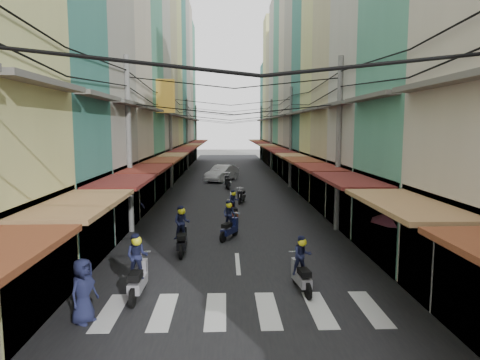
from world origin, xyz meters
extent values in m
plane|color=slate|center=(0.00, 0.00, 0.00)|extent=(160.00, 160.00, 0.00)
cube|color=black|center=(0.00, 20.00, 0.01)|extent=(10.00, 80.00, 0.02)
cube|color=gray|center=(-6.50, 20.00, 0.03)|extent=(3.00, 80.00, 0.06)
cube|color=gray|center=(6.50, 20.00, 0.03)|extent=(3.00, 80.00, 0.06)
cube|color=silver|center=(-3.50, -6.00, 0.03)|extent=(0.55, 2.40, 0.01)
cube|color=silver|center=(-2.10, -6.00, 0.03)|extent=(0.55, 2.40, 0.01)
cube|color=silver|center=(-0.70, -6.00, 0.03)|extent=(0.55, 2.40, 0.01)
cube|color=silver|center=(0.70, -6.00, 0.03)|extent=(0.55, 2.40, 0.01)
cube|color=silver|center=(2.10, -6.00, 0.03)|extent=(0.55, 2.40, 0.01)
cube|color=silver|center=(3.50, -6.00, 0.03)|extent=(0.55, 2.40, 0.01)
cube|color=black|center=(-5.60, -6.27, 1.60)|extent=(1.20, 4.52, 3.20)
cube|color=#997045|center=(-4.10, -6.27, 3.00)|extent=(1.80, 4.33, 0.12)
cube|color=#595651|center=(-4.75, -6.27, 6.00)|extent=(0.50, 4.23, 0.15)
cube|color=black|center=(-5.60, -1.76, 1.60)|extent=(1.20, 4.13, 3.20)
cube|color=maroon|center=(-4.10, -1.76, 3.00)|extent=(1.80, 3.96, 0.12)
cube|color=#595651|center=(-4.75, -1.76, 6.00)|extent=(0.50, 3.87, 0.15)
cube|color=#A29E94|center=(-8.00, 2.96, 10.47)|extent=(6.00, 5.14, 20.93)
cube|color=black|center=(-5.60, 2.96, 1.60)|extent=(1.20, 4.94, 3.20)
cube|color=maroon|center=(-4.10, 2.96, 3.00)|extent=(1.80, 4.73, 0.12)
cube|color=#595651|center=(-4.75, 2.96, 6.00)|extent=(0.50, 4.63, 0.15)
cube|color=beige|center=(-8.00, 8.00, 8.72)|extent=(6.00, 4.95, 17.43)
cube|color=black|center=(-5.60, 8.00, 1.60)|extent=(1.20, 4.75, 3.20)
cube|color=brown|center=(-4.10, 8.00, 3.00)|extent=(1.80, 4.56, 0.12)
cube|color=#595651|center=(-4.75, 8.00, 6.00)|extent=(0.50, 4.46, 0.15)
cube|color=#52A084|center=(-8.00, 12.98, 8.16)|extent=(6.00, 4.99, 16.32)
cube|color=black|center=(-5.60, 12.98, 1.60)|extent=(1.20, 4.80, 3.20)
cube|color=#997045|center=(-4.10, 12.98, 3.00)|extent=(1.80, 4.60, 0.12)
cube|color=#595651|center=(-4.75, 12.98, 6.00)|extent=(0.50, 4.50, 0.15)
cube|color=beige|center=(-8.00, 17.80, 11.44)|extent=(6.00, 4.65, 22.87)
cube|color=black|center=(-5.60, 17.80, 1.60)|extent=(1.20, 4.46, 3.20)
cube|color=maroon|center=(-4.10, 17.80, 3.00)|extent=(1.80, 4.27, 0.12)
cube|color=#595651|center=(-4.75, 17.80, 6.00)|extent=(0.50, 4.18, 0.15)
cube|color=#BEB486|center=(-8.00, 22.57, 10.29)|extent=(6.00, 4.89, 20.58)
cube|color=black|center=(-5.60, 22.57, 1.60)|extent=(1.20, 4.70, 3.20)
cube|color=maroon|center=(-4.10, 22.57, 3.00)|extent=(1.80, 4.50, 0.12)
cube|color=#595651|center=(-4.75, 22.57, 6.00)|extent=(0.50, 4.40, 0.15)
cube|color=#D5D585|center=(-8.00, 27.27, 9.22)|extent=(6.00, 4.52, 18.44)
cube|color=black|center=(-5.60, 27.27, 1.60)|extent=(1.20, 4.34, 3.20)
cube|color=brown|center=(-4.10, 27.27, 3.00)|extent=(1.80, 4.16, 0.12)
cube|color=#595651|center=(-4.75, 27.27, 6.00)|extent=(0.50, 4.07, 0.15)
cube|color=teal|center=(-8.00, 32.13, 10.31)|extent=(6.00, 5.20, 20.63)
cube|color=black|center=(-5.60, 32.13, 1.60)|extent=(1.20, 4.99, 3.20)
cube|color=#997045|center=(-4.10, 32.13, 3.00)|extent=(1.80, 4.78, 0.12)
cube|color=#595651|center=(-4.75, 32.13, 6.00)|extent=(0.50, 4.68, 0.15)
cube|color=#A29E94|center=(-8.00, 37.20, 11.85)|extent=(6.00, 4.94, 23.70)
cube|color=black|center=(-5.60, 37.20, 1.60)|extent=(1.20, 4.74, 3.20)
cube|color=maroon|center=(-4.10, 37.20, 3.00)|extent=(1.80, 4.55, 0.12)
cube|color=#595651|center=(-4.75, 37.20, 6.00)|extent=(0.50, 4.45, 0.15)
cube|color=beige|center=(-8.00, 42.14, 10.56)|extent=(6.00, 4.96, 21.12)
cube|color=black|center=(-5.60, 42.14, 1.60)|extent=(1.20, 4.76, 3.20)
cube|color=maroon|center=(-4.10, 42.14, 3.00)|extent=(1.80, 4.56, 0.12)
cube|color=#595651|center=(-4.75, 42.14, 6.00)|extent=(0.50, 4.46, 0.15)
cube|color=#52A084|center=(-8.00, 47.14, 9.95)|extent=(6.00, 5.04, 19.90)
cube|color=black|center=(-5.60, 47.14, 1.60)|extent=(1.20, 4.84, 3.20)
cube|color=brown|center=(-4.10, 47.14, 3.00)|extent=(1.80, 4.64, 0.12)
cube|color=#595651|center=(-4.75, 47.14, 6.00)|extent=(0.50, 4.54, 0.15)
cube|color=#513D12|center=(-4.40, 12.00, 7.00)|extent=(1.20, 0.40, 2.20)
cube|color=black|center=(5.60, -6.55, 1.60)|extent=(1.20, 4.78, 3.20)
cube|color=#997045|center=(4.10, -6.55, 3.00)|extent=(1.80, 4.58, 0.12)
cube|color=#595651|center=(4.75, -6.55, 6.00)|extent=(0.50, 4.48, 0.15)
cube|color=#52A084|center=(8.00, -1.55, 7.54)|extent=(6.00, 5.03, 15.08)
cube|color=black|center=(5.60, -1.55, 1.60)|extent=(1.20, 4.83, 3.20)
cube|color=maroon|center=(4.10, -1.55, 3.00)|extent=(1.80, 4.63, 0.12)
cube|color=#595651|center=(4.75, -1.55, 6.00)|extent=(0.50, 4.53, 0.15)
cube|color=black|center=(5.60, 3.36, 1.60)|extent=(1.20, 4.60, 3.20)
cube|color=maroon|center=(4.10, 3.36, 3.00)|extent=(1.80, 4.41, 0.12)
cube|color=#595651|center=(4.75, 3.36, 6.00)|extent=(0.50, 4.31, 0.15)
cube|color=#BEB486|center=(8.00, 8.02, 10.37)|extent=(6.00, 4.52, 20.74)
cube|color=black|center=(5.60, 8.02, 1.60)|extent=(1.20, 4.34, 3.20)
cube|color=brown|center=(4.10, 8.02, 3.00)|extent=(1.80, 4.16, 0.12)
cube|color=#595651|center=(4.75, 8.02, 6.00)|extent=(0.50, 4.07, 0.15)
cube|color=#D5D585|center=(8.00, 12.34, 7.06)|extent=(6.00, 4.12, 14.13)
cube|color=black|center=(5.60, 12.34, 1.60)|extent=(1.20, 3.96, 3.20)
cube|color=#997045|center=(4.10, 12.34, 3.00)|extent=(1.80, 3.79, 0.12)
cube|color=#595651|center=(4.75, 12.34, 6.00)|extent=(0.50, 3.71, 0.15)
cube|color=teal|center=(8.00, 16.61, 8.84)|extent=(6.00, 4.40, 17.68)
cube|color=black|center=(5.60, 16.61, 1.60)|extent=(1.20, 4.23, 3.20)
cube|color=maroon|center=(4.10, 16.61, 3.00)|extent=(1.80, 4.05, 0.12)
cube|color=#595651|center=(4.75, 16.61, 6.00)|extent=(0.50, 3.96, 0.15)
cube|color=#A29E94|center=(8.00, 21.13, 11.30)|extent=(6.00, 4.64, 22.59)
cube|color=black|center=(5.60, 21.13, 1.60)|extent=(1.20, 4.45, 3.20)
cube|color=maroon|center=(4.10, 21.13, 3.00)|extent=(1.80, 4.26, 0.12)
cube|color=#595651|center=(4.75, 21.13, 6.00)|extent=(0.50, 4.17, 0.15)
cube|color=beige|center=(8.00, 25.45, 10.63)|extent=(6.00, 4.00, 21.25)
cube|color=black|center=(5.60, 25.45, 1.60)|extent=(1.20, 3.84, 3.20)
cube|color=brown|center=(4.10, 25.45, 3.00)|extent=(1.80, 3.68, 0.12)
cube|color=#595651|center=(4.75, 25.45, 6.00)|extent=(0.50, 3.60, 0.15)
cube|color=#52A084|center=(8.00, 29.95, 11.16)|extent=(6.00, 5.01, 22.33)
cube|color=black|center=(5.60, 29.95, 1.60)|extent=(1.20, 4.81, 3.20)
cube|color=#997045|center=(4.10, 29.95, 3.00)|extent=(1.80, 4.61, 0.12)
cube|color=#595651|center=(4.75, 29.95, 6.00)|extent=(0.50, 4.51, 0.15)
cube|color=beige|center=(8.00, 34.96, 9.86)|extent=(6.00, 5.00, 19.71)
cube|color=black|center=(5.60, 34.96, 1.60)|extent=(1.20, 4.80, 3.20)
cube|color=maroon|center=(4.10, 34.96, 3.00)|extent=(1.80, 4.60, 0.12)
cube|color=#595651|center=(4.75, 34.96, 6.00)|extent=(0.50, 4.50, 0.15)
cube|color=#BEB486|center=(8.00, 39.61, 8.43)|extent=(6.00, 4.32, 16.86)
cube|color=black|center=(5.60, 39.61, 1.60)|extent=(1.20, 4.15, 3.20)
cube|color=maroon|center=(4.10, 39.61, 3.00)|extent=(1.80, 3.97, 0.12)
cube|color=#595651|center=(4.75, 39.61, 6.00)|extent=(0.50, 3.89, 0.15)
cube|color=#D5D585|center=(8.00, 43.94, 9.98)|extent=(6.00, 4.33, 19.96)
cube|color=black|center=(5.60, 43.94, 1.60)|extent=(1.20, 4.16, 3.20)
cube|color=brown|center=(4.10, 43.94, 3.00)|extent=(1.80, 3.99, 0.12)
cube|color=#595651|center=(4.75, 43.94, 6.00)|extent=(0.50, 3.90, 0.15)
cube|color=teal|center=(8.00, 48.54, 7.17)|extent=(6.00, 4.88, 14.34)
cube|color=black|center=(5.60, 48.54, 1.60)|extent=(1.20, 4.68, 3.20)
cube|color=#997045|center=(4.10, 48.54, 3.00)|extent=(1.80, 4.49, 0.12)
cube|color=#595651|center=(4.75, 48.54, 6.00)|extent=(0.50, 4.39, 0.15)
cylinder|color=gray|center=(-4.90, 3.00, 4.10)|extent=(0.26, 0.26, 8.20)
cylinder|color=gray|center=(4.90, 3.00, 4.10)|extent=(0.26, 0.26, 8.20)
cylinder|color=gray|center=(-4.90, 18.00, 4.10)|extent=(0.26, 0.26, 8.20)
cylinder|color=gray|center=(4.90, 18.00, 4.10)|extent=(0.26, 0.26, 8.20)
cylinder|color=gray|center=(-4.90, 33.00, 4.10)|extent=(0.26, 0.26, 8.20)
cylinder|color=gray|center=(4.90, 33.00, 4.10)|extent=(0.26, 0.26, 8.20)
cylinder|color=gray|center=(-4.90, 48.00, 4.10)|extent=(0.26, 0.26, 8.20)
cylinder|color=gray|center=(4.90, 48.00, 4.10)|extent=(0.26, 0.26, 8.20)
imported|color=silver|center=(-0.77, 22.13, 0.00)|extent=(5.58, 4.01, 1.84)
imported|color=black|center=(6.47, -1.81, 0.00)|extent=(1.71, 1.00, 1.11)
cylinder|color=black|center=(-2.13, 0.00, 0.27)|extent=(0.10, 0.55, 0.55)
cylinder|color=black|center=(-2.13, -1.36, 0.27)|extent=(0.10, 0.55, 0.55)
cube|color=black|center=(-2.13, -0.68, 0.44)|extent=(0.36, 1.21, 0.29)
cube|color=black|center=(-2.13, -0.94, 0.75)|extent=(0.34, 0.58, 0.19)
cube|color=black|center=(-2.13, -0.10, 0.68)|extent=(0.31, 0.29, 0.58)
imported|color=#1C2042|center=(-2.13, -0.68, 0.58)|extent=(0.55, 0.39, 1.39)
sphere|color=yellow|center=(-2.13, -0.68, 1.63)|extent=(0.29, 0.29, 0.29)
cylinder|color=black|center=(1.85, -4.07, 0.25)|extent=(0.09, 0.49, 0.49)
cylinder|color=black|center=(1.85, -5.30, 0.25)|extent=(0.09, 0.49, 0.49)
cube|color=#97959D|center=(1.85, -4.69, 0.40)|extent=(0.32, 1.09, 0.26)
cube|color=black|center=(1.85, -4.92, 0.68)|extent=(0.30, 0.52, 0.17)
cube|color=#97959D|center=(1.85, -4.17, 0.61)|extent=(0.28, 0.26, 0.52)
imported|color=#1C2042|center=(1.85, -4.69, 0.52)|extent=(0.50, 0.35, 1.25)
sphere|color=yellow|center=(1.85, -4.69, 1.46)|extent=(0.26, 0.26, 0.26)
cylinder|color=black|center=(-0.02, 5.88, 0.23)|extent=(0.09, 0.47, 0.47)
cylinder|color=black|center=(-0.02, 4.71, 0.23)|extent=(0.09, 0.47, 0.47)
cube|color=maroon|center=(-0.02, 5.30, 0.38)|extent=(0.31, 1.03, 0.25)
cube|color=black|center=(-0.02, 5.07, 0.65)|extent=(0.29, 0.49, 0.16)
cube|color=maroon|center=(-0.02, 5.79, 0.58)|extent=(0.27, 0.25, 0.49)
imported|color=#1C2042|center=(-0.02, 5.30, 0.49)|extent=(0.47, 0.34, 1.19)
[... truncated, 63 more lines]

